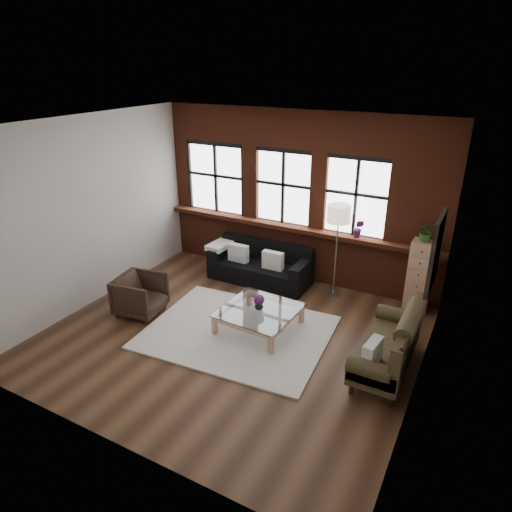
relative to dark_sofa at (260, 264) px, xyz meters
The scene contains 26 objects.
floor 2.00m from the dark_sofa, 74.95° to the right, with size 5.50×5.50×0.00m, color #3B2315.
ceiling 3.46m from the dark_sofa, 74.95° to the right, with size 5.50×5.50×0.00m, color white.
wall_back 1.48m from the dark_sofa, 49.58° to the left, with size 5.50×5.50×0.00m, color beige.
wall_front 4.60m from the dark_sofa, 83.38° to the right, with size 5.50×5.50×0.00m, color beige.
wall_left 3.19m from the dark_sofa, 139.68° to the right, with size 5.00×5.00×0.00m, color beige.
wall_right 3.97m from the dark_sofa, 30.23° to the right, with size 5.00×5.00×0.00m, color beige.
brick_backwall 1.45m from the dark_sofa, 46.59° to the left, with size 5.50×0.12×3.20m, color maroon, non-canonical shape.
sill_ledge 0.97m from the dark_sofa, 41.37° to the left, with size 5.50×0.30×0.08m, color maroon.
window_left 1.98m from the dark_sofa, 156.89° to the left, with size 1.38×0.10×1.50m, color black, non-canonical shape.
window_mid 1.52m from the dark_sofa, 69.02° to the left, with size 1.38×0.10×1.50m, color black, non-canonical shape.
window_right 2.20m from the dark_sofa, 18.85° to the left, with size 1.38×0.10×1.50m, color black, non-canonical shape.
wall_poster 3.90m from the dark_sofa, 26.35° to the right, with size 0.05×0.74×0.94m, color black, non-canonical shape.
shag_rug 1.91m from the dark_sofa, 73.08° to the right, with size 2.79×2.19×0.03m, color beige.
dark_sofa is the anchor object (origin of this frame).
pillow_a 0.47m from the dark_sofa, 166.53° to the right, with size 0.40×0.14×0.34m, color silver.
pillow_b 0.39m from the dark_sofa, 17.12° to the right, with size 0.40×0.14×0.34m, color silver.
vintage_settee 3.24m from the dark_sofa, 29.84° to the right, with size 0.74×1.67×0.89m, color #392F1A, non-canonical shape.
pillow_settee 3.47m from the dark_sofa, 37.87° to the right, with size 0.14×0.38×0.34m, color silver.
armchair 2.36m from the dark_sofa, 120.95° to the right, with size 0.72×0.74×0.67m, color black.
coffee_table 1.75m from the dark_sofa, 62.73° to the right, with size 1.13×1.13×0.38m, color tan, non-canonical shape.
vase 1.75m from the dark_sofa, 62.73° to the right, with size 0.13×0.13×0.14m, color #B2B2B2.
flowers 1.75m from the dark_sofa, 62.73° to the right, with size 0.17×0.17×0.17m, color #5E2264.
drawer_chest 2.91m from the dark_sofa, ahead, with size 0.39×0.39×1.25m, color tan.
potted_plant_top 3.09m from the dark_sofa, ahead, with size 0.31×0.27×0.35m, color #2D5923.
floor_lamp 1.56m from the dark_sofa, ahead, with size 0.40×0.40×1.86m, color #A5A5A8, non-canonical shape.
sill_plant 2.00m from the dark_sofa, 13.59° to the left, with size 0.19×0.15×0.34m, color #5E2264.
Camera 1 is at (3.19, -5.17, 4.00)m, focal length 32.00 mm.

